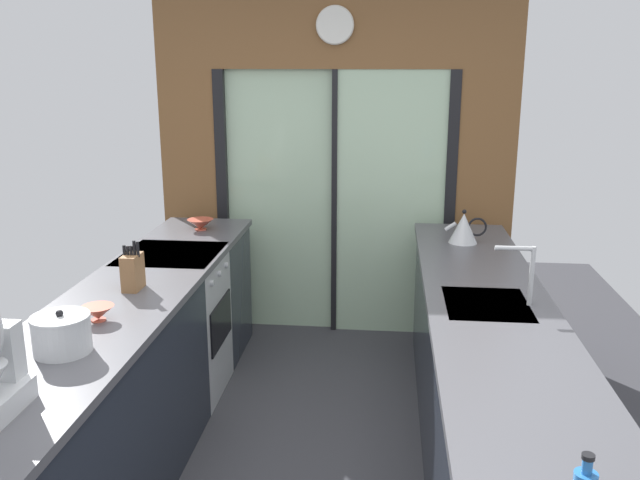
{
  "coord_description": "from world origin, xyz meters",
  "views": [
    {
      "loc": [
        0.4,
        -2.58,
        2.06
      ],
      "look_at": [
        0.04,
        0.91,
        1.12
      ],
      "focal_mm": 37.75,
      "sensor_mm": 36.0,
      "label": 1
    }
  ],
  "objects": [
    {
      "name": "right_counter_run",
      "position": [
        0.91,
        0.3,
        0.46
      ],
      "size": [
        0.62,
        3.8,
        0.92
      ],
      "color": "#1E232D",
      "rests_on": "ground_plane"
    },
    {
      "name": "ground_plane",
      "position": [
        0.0,
        0.6,
        -0.01
      ],
      "size": [
        5.04,
        7.6,
        0.02
      ],
      "primitive_type": "cube",
      "color": "#38383D"
    },
    {
      "name": "stock_pot",
      "position": [
        -0.89,
        -0.19,
        1.0
      ],
      "size": [
        0.23,
        0.23,
        0.18
      ],
      "color": "#B7BABC",
      "rests_on": "left_counter_run"
    },
    {
      "name": "back_wall_unit",
      "position": [
        0.0,
        2.4,
        1.52
      ],
      "size": [
        2.64,
        0.12,
        2.7
      ],
      "color": "brown",
      "rests_on": "ground_plane"
    },
    {
      "name": "kettle",
      "position": [
        0.89,
        1.68,
        1.02
      ],
      "size": [
        0.27,
        0.18,
        0.22
      ],
      "color": "#B7BABC",
      "rests_on": "right_counter_run"
    },
    {
      "name": "sink_faucet",
      "position": [
        1.06,
        0.55,
        1.11
      ],
      "size": [
        0.19,
        0.02,
        0.29
      ],
      "color": "#B7BABC",
      "rests_on": "right_counter_run"
    },
    {
      "name": "mixing_bowl_far",
      "position": [
        -0.89,
        1.85,
        0.96
      ],
      "size": [
        0.18,
        0.18,
        0.08
      ],
      "color": "#BC4C38",
      "rests_on": "left_counter_run"
    },
    {
      "name": "left_counter_run",
      "position": [
        -0.91,
        0.13,
        0.47
      ],
      "size": [
        0.62,
        3.8,
        0.92
      ],
      "color": "#1E232D",
      "rests_on": "ground_plane"
    },
    {
      "name": "mixing_bowl_near",
      "position": [
        -0.89,
        0.14,
        0.96
      ],
      "size": [
        0.15,
        0.15,
        0.07
      ],
      "color": "#BC4C38",
      "rests_on": "left_counter_run"
    },
    {
      "name": "oven_range",
      "position": [
        -0.91,
        1.25,
        0.46
      ],
      "size": [
        0.6,
        0.6,
        0.92
      ],
      "color": "#B7BABC",
      "rests_on": "ground_plane"
    },
    {
      "name": "knife_block",
      "position": [
        -0.89,
        0.58,
        1.02
      ],
      "size": [
        0.09,
        0.14,
        0.26
      ],
      "color": "brown",
      "rests_on": "left_counter_run"
    }
  ]
}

